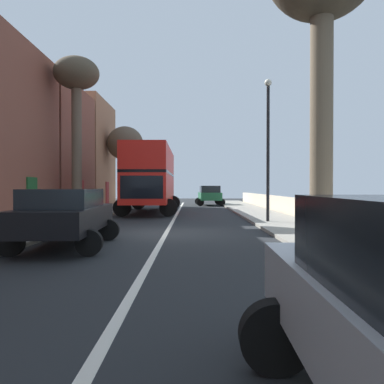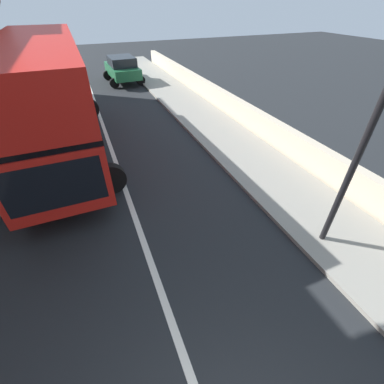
% 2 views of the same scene
% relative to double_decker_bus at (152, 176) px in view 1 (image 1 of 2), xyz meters
% --- Properties ---
extents(ground_plane, '(84.00, 84.00, 0.00)m').
position_rel_double_decker_bus_xyz_m(ground_plane, '(1.70, -11.07, -2.35)').
color(ground_plane, black).
extents(road_centre_line, '(0.16, 54.00, 0.01)m').
position_rel_double_decker_bus_xyz_m(road_centre_line, '(1.70, -11.07, -2.35)').
color(road_centre_line, silver).
rests_on(road_centre_line, ground).
extents(sidewalk_left, '(2.60, 60.00, 0.12)m').
position_rel_double_decker_bus_xyz_m(sidewalk_left, '(-3.20, -11.07, -2.29)').
color(sidewalk_left, gray).
rests_on(sidewalk_left, ground).
extents(sidewalk_right, '(2.60, 60.00, 0.12)m').
position_rel_double_decker_bus_xyz_m(sidewalk_right, '(6.60, -11.07, -2.29)').
color(sidewalk_right, gray).
rests_on(sidewalk_right, ground).
extents(boundary_wall_right, '(0.36, 54.00, 1.06)m').
position_rel_double_decker_bus_xyz_m(boundary_wall_right, '(8.15, -11.07, -1.82)').
color(boundary_wall_right, beige).
rests_on(boundary_wall_right, ground).
extents(double_decker_bus, '(3.62, 10.25, 4.06)m').
position_rel_double_decker_bus_xyz_m(double_decker_bus, '(0.00, 0.00, 0.00)').
color(double_decker_bus, red).
rests_on(double_decker_bus, ground).
extents(parked_car_black_left_0, '(2.61, 4.59, 1.59)m').
position_rel_double_decker_bus_xyz_m(parked_car_black_left_0, '(-0.80, -14.52, -1.44)').
color(parked_car_black_left_0, black).
rests_on(parked_car_black_left_0, ground).
extents(parked_car_green_right_3, '(2.63, 4.08, 1.75)m').
position_rel_double_decker_bus_xyz_m(parked_car_green_right_3, '(4.20, 9.87, -1.37)').
color(parked_car_green_right_3, '#1E6038').
rests_on(parked_car_green_right_3, ground).
extents(street_tree_left_2, '(2.37, 2.37, 8.35)m').
position_rel_double_decker_bus_xyz_m(street_tree_left_2, '(-3.44, -4.54, 4.58)').
color(street_tree_left_2, brown).
rests_on(street_tree_left_2, sidewalk_left).
extents(street_tree_left_4, '(3.12, 3.12, 6.80)m').
position_rel_double_decker_bus_xyz_m(street_tree_left_4, '(-3.21, 8.95, 3.02)').
color(street_tree_left_4, '#7A6B56').
rests_on(street_tree_left_4, sidewalk_left).
extents(lamppost_right, '(0.32, 0.32, 6.31)m').
position_rel_double_decker_bus_xyz_m(lamppost_right, '(6.00, -7.73, 1.45)').
color(lamppost_right, black).
rests_on(lamppost_right, sidewalk_right).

